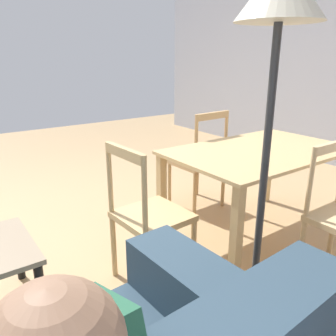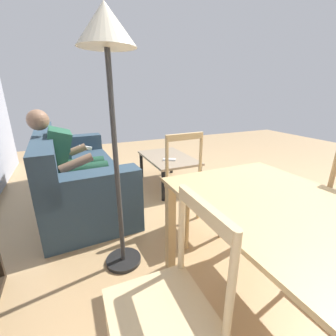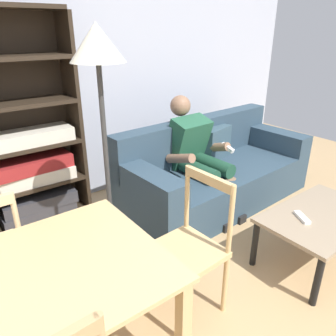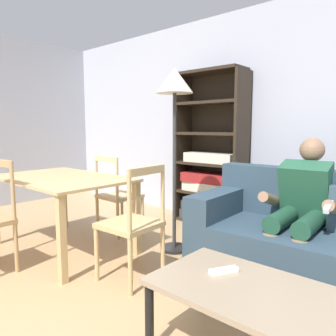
{
  "view_description": "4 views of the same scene",
  "coord_description": "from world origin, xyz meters",
  "px_view_note": "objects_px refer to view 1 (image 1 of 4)",
  "views": [
    {
      "loc": [
        1.14,
        2.82,
        1.44
      ],
      "look_at": [
        0.18,
        1.49,
        0.9
      ],
      "focal_mm": 36.27,
      "sensor_mm": 36.0,
      "label": 1
    },
    {
      "loc": [
        -1.6,
        2.16,
        1.32
      ],
      "look_at": [
        1.25,
        0.9,
        0.26
      ],
      "focal_mm": 24.22,
      "sensor_mm": 36.0,
      "label": 2
    },
    {
      "loc": [
        -1.04,
        -0.12,
        1.77
      ],
      "look_at": [
        0.18,
        1.49,
        0.9
      ],
      "focal_mm": 34.81,
      "sensor_mm": 36.0,
      "label": 3
    },
    {
      "loc": [
        1.97,
        -0.54,
        1.24
      ],
      "look_at": [
        0.18,
        1.49,
        0.9
      ],
      "focal_mm": 34.55,
      "sensor_mm": 36.0,
      "label": 4
    }
  ],
  "objects_px": {
    "dining_chair_facing_couch": "(149,217)",
    "floor_lamp": "(277,33)",
    "dining_chair_by_doorway": "(199,162)",
    "dining_table": "(259,162)"
  },
  "relations": [
    {
      "from": "dining_table",
      "to": "floor_lamp",
      "type": "relative_size",
      "value": 0.79
    },
    {
      "from": "dining_chair_facing_couch",
      "to": "floor_lamp",
      "type": "distance_m",
      "value": 1.3
    },
    {
      "from": "dining_table",
      "to": "dining_chair_facing_couch",
      "type": "relative_size",
      "value": 1.5
    },
    {
      "from": "dining_table",
      "to": "dining_chair_by_doorway",
      "type": "height_order",
      "value": "dining_chair_by_doorway"
    },
    {
      "from": "dining_chair_facing_couch",
      "to": "dining_chair_by_doorway",
      "type": "height_order",
      "value": "dining_chair_by_doorway"
    },
    {
      "from": "dining_chair_facing_couch",
      "to": "floor_lamp",
      "type": "bearing_deg",
      "value": 103.33
    },
    {
      "from": "dining_chair_by_doorway",
      "to": "floor_lamp",
      "type": "distance_m",
      "value": 2.0
    },
    {
      "from": "dining_chair_facing_couch",
      "to": "floor_lamp",
      "type": "height_order",
      "value": "floor_lamp"
    },
    {
      "from": "dining_chair_by_doorway",
      "to": "floor_lamp",
      "type": "relative_size",
      "value": 0.53
    },
    {
      "from": "dining_chair_facing_couch",
      "to": "dining_chair_by_doorway",
      "type": "bearing_deg",
      "value": -145.26
    }
  ]
}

